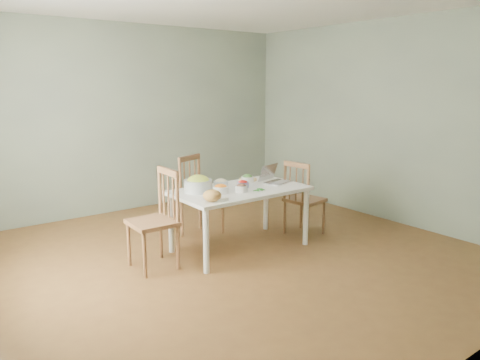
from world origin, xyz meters
TOP-DOWN VIEW (x-y plane):
  - floor at (0.00, 0.00)m, footprint 5.00×5.00m
  - wall_back at (0.00, 2.50)m, footprint 5.00×0.00m
  - wall_front at (0.00, -2.50)m, footprint 5.00×0.00m
  - wall_right at (2.50, 0.00)m, footprint 0.00×5.00m
  - dining_table at (0.18, 0.16)m, footprint 1.50×0.84m
  - chair_far at (0.09, 0.82)m, footprint 0.56×0.55m
  - chair_left at (-0.86, 0.25)m, footprint 0.43×0.45m
  - chair_right at (1.13, 0.09)m, footprint 0.45×0.46m
  - bread_boule at (-0.37, -0.12)m, footprint 0.25×0.25m
  - butter_stick at (-0.30, -0.19)m, footprint 0.12×0.04m
  - bowl_squash at (-0.27, 0.32)m, footprint 0.34×0.34m
  - bowl_carrot at (-0.10, 0.13)m, footprint 0.21×0.21m
  - bowl_onion at (0.07, 0.37)m, footprint 0.17×0.17m
  - bowl_mushroom at (0.10, 0.03)m, footprint 0.16×0.16m
  - bowl_redpep at (0.25, 0.19)m, footprint 0.15×0.15m
  - bowl_broccoli at (0.45, 0.37)m, footprint 0.18×0.18m
  - flatbread at (0.53, 0.46)m, footprint 0.27×0.27m
  - basil_bunch at (0.30, -0.02)m, footprint 0.17×0.17m
  - laptop at (0.73, 0.14)m, footprint 0.37×0.36m

SIDE VIEW (x-z plane):
  - floor at x=0.00m, z-range 0.00..0.00m
  - dining_table at x=0.18m, z-range 0.00..0.70m
  - chair_right at x=1.13m, z-range 0.00..0.94m
  - chair_far at x=0.09m, z-range 0.00..0.99m
  - chair_left at x=-0.86m, z-range 0.00..1.02m
  - basil_bunch at x=0.30m, z-range 0.70..0.72m
  - flatbread at x=0.53m, z-range 0.70..0.72m
  - butter_stick at x=-0.30m, z-range 0.70..0.74m
  - bowl_redpep at x=0.25m, z-range 0.70..0.78m
  - bowl_mushroom at x=0.10m, z-range 0.70..0.79m
  - bowl_onion at x=0.07m, z-range 0.70..0.79m
  - bowl_carrot at x=-0.10m, z-range 0.70..0.80m
  - bowl_broccoli at x=0.45m, z-range 0.70..0.80m
  - bread_boule at x=-0.37m, z-range 0.70..0.82m
  - bowl_squash at x=-0.27m, z-range 0.70..0.88m
  - laptop at x=0.73m, z-range 0.70..0.91m
  - wall_back at x=0.00m, z-range 0.00..2.70m
  - wall_front at x=0.00m, z-range 0.00..2.70m
  - wall_right at x=2.50m, z-range 0.00..2.70m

